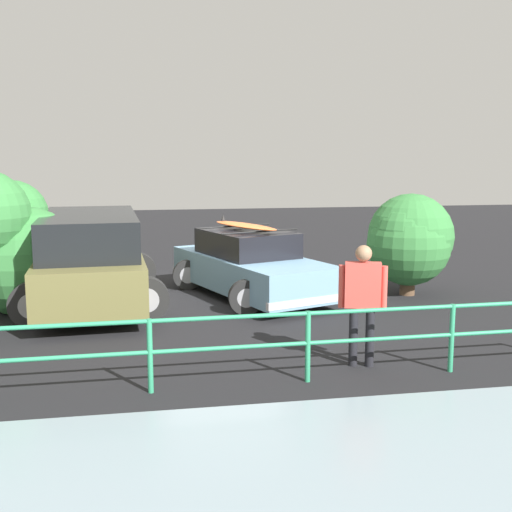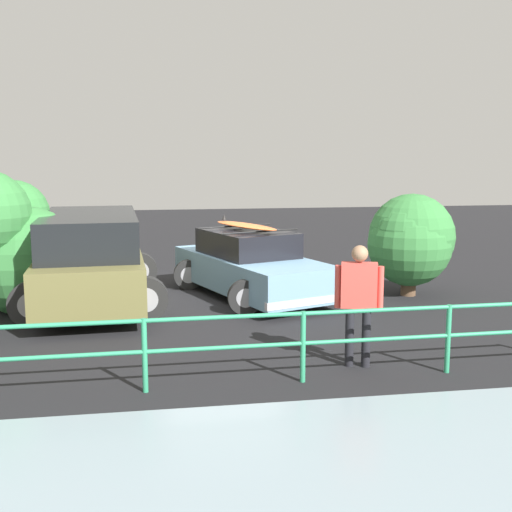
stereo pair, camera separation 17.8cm
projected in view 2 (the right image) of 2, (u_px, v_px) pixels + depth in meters
ground_plane at (222, 296)px, 13.62m from camera, size 44.00×44.00×0.02m
sedan_car at (250, 265)px, 13.47m from camera, size 3.17×4.60×1.66m
suv_car at (91, 258)px, 12.60m from camera, size 2.90×5.13×1.82m
person_bystander at (359, 294)px, 8.88m from camera, size 0.64×0.34×1.72m
railing_fence at (303, 334)px, 8.32m from camera, size 8.20×0.21×0.95m
bush_near_left at (409, 240)px, 13.48m from camera, size 1.85×1.87×2.15m
bush_near_right at (3, 244)px, 12.27m from camera, size 2.87×3.09×2.81m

